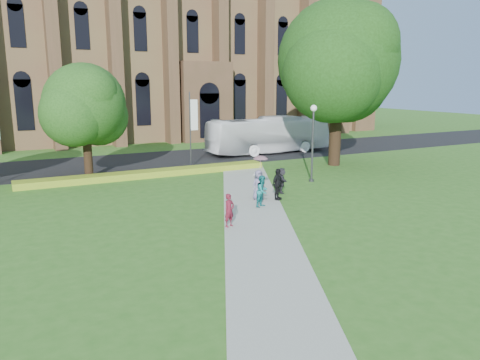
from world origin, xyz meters
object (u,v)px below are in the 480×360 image
tour_coach (269,135)px  pedestrian_0 (229,210)px  streetlamp (313,134)px  large_tree (338,61)px

tour_coach → pedestrian_0: tour_coach is taller
streetlamp → large_tree: bearing=39.3°
streetlamp → tour_coach: size_ratio=0.42×
streetlamp → pedestrian_0: 12.02m
streetlamp → large_tree: size_ratio=0.40×
streetlamp → large_tree: 8.73m
large_tree → pedestrian_0: size_ratio=8.35×
large_tree → streetlamp: bearing=-140.7°
tour_coach → pedestrian_0: (-13.69, -19.45, -0.93)m
pedestrian_0 → streetlamp: bearing=16.0°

